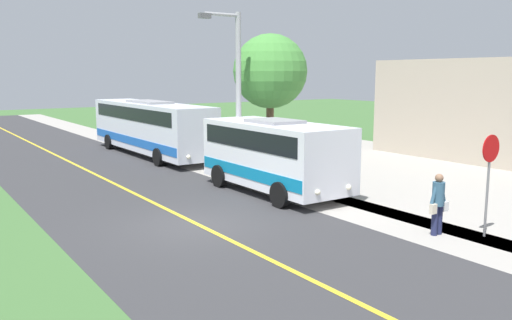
{
  "coord_description": "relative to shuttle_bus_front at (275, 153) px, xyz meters",
  "views": [
    {
      "loc": [
        7.29,
        13.87,
        4.5
      ],
      "look_at": [
        -3.5,
        -1.98,
        1.4
      ],
      "focal_mm": 37.23,
      "sensor_mm": 36.0,
      "label": 1
    }
  ],
  "objects": [
    {
      "name": "stop_sign",
      "position": [
        -1.53,
        7.89,
        0.41
      ],
      "size": [
        0.76,
        0.07,
        2.88
      ],
      "color": "slate",
      "rests_on": "ground"
    },
    {
      "name": "road_surface",
      "position": [
        4.57,
        2.27,
        -1.54
      ],
      "size": [
        8.0,
        100.0,
        0.01
      ],
      "primitive_type": "cube",
      "color": "#333335",
      "rests_on": "ground"
    },
    {
      "name": "street_light_pole",
      "position": [
        -0.3,
        -3.24,
        2.39
      ],
      "size": [
        1.97,
        0.24,
        7.09
      ],
      "color": "#9E9EA3",
      "rests_on": "ground"
    },
    {
      "name": "pedestrian_with_bags",
      "position": [
        -0.55,
        7.02,
        -0.6
      ],
      "size": [
        0.72,
        0.34,
        1.76
      ],
      "color": "#1E2347",
      "rests_on": "ground"
    },
    {
      "name": "shuttle_bus_front",
      "position": [
        0.0,
        0.0,
        0.0
      ],
      "size": [
        2.78,
        6.72,
        2.81
      ],
      "color": "white",
      "rests_on": "ground"
    },
    {
      "name": "tree_curbside",
      "position": [
        -2.83,
        -4.24,
        3.06
      ],
      "size": [
        3.47,
        3.47,
        6.38
      ],
      "color": "brown",
      "rests_on": "ground"
    },
    {
      "name": "transit_bus_rear",
      "position": [
        0.11,
        -11.66,
        0.13
      ],
      "size": [
        2.57,
        11.88,
        3.05
      ],
      "color": "silver",
      "rests_on": "ground"
    },
    {
      "name": "road_centre_line",
      "position": [
        4.57,
        2.27,
        -1.54
      ],
      "size": [
        0.16,
        100.0,
        0.0
      ],
      "primitive_type": "cube",
      "color": "gold",
      "rests_on": "ground"
    },
    {
      "name": "ground_plane",
      "position": [
        4.57,
        2.27,
        -1.55
      ],
      "size": [
        120.0,
        120.0,
        0.0
      ],
      "primitive_type": "plane",
      "color": "#3D6633"
    },
    {
      "name": "sidewalk",
      "position": [
        -0.63,
        2.27,
        -1.55
      ],
      "size": [
        2.4,
        100.0,
        0.01
      ],
      "primitive_type": "cube",
      "color": "#9E9991",
      "rests_on": "ground"
    }
  ]
}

